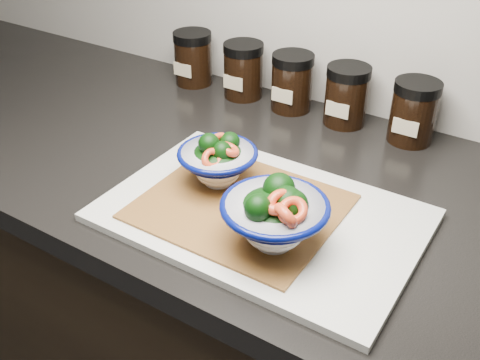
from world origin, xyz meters
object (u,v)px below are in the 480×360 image
Objects in this scene: spice_jar_d at (347,95)px; spice_jar_e at (414,112)px; bowl_right at (276,216)px; spice_jar_c at (292,82)px; spice_jar_b at (243,70)px; spice_jar_a at (193,58)px; cutting_board at (261,215)px; bowl_left at (218,161)px.

spice_jar_d is 1.00× the size of spice_jar_e.
bowl_right is 1.27× the size of spice_jar_d.
bowl_right reaches higher than spice_jar_c.
bowl_right is at bearing -79.29° from spice_jar_d.
bowl_right reaches higher than spice_jar_e.
spice_jar_b is 1.00× the size of spice_jar_c.
spice_jar_d is at bearing 0.00° from spice_jar_a.
spice_jar_a and spice_jar_c have the same top height.
spice_jar_e is at bearing 0.00° from spice_jar_d.
cutting_board is at bearing -54.18° from spice_jar_b.
spice_jar_d is at bearing 180.00° from spice_jar_e.
bowl_left is 1.09× the size of spice_jar_b.
bowl_right is 1.27× the size of spice_jar_e.
spice_jar_b is (-0.30, 0.40, -0.01)m from bowl_right.
bowl_right is 1.27× the size of spice_jar_a.
spice_jar_a is (-0.38, 0.35, 0.05)m from cutting_board.
bowl_right is 1.27× the size of spice_jar_c.
spice_jar_d is at bearing 0.00° from spice_jar_b.
spice_jar_d is at bearing 77.46° from bowl_left.
cutting_board is 0.38m from spice_jar_c.
cutting_board is at bearing -15.76° from bowl_left.
bowl_left is at bearing -102.54° from spice_jar_d.
cutting_board is 0.11m from bowl_left.
bowl_right is at bearing -52.98° from spice_jar_b.
bowl_right reaches higher than spice_jar_b.
bowl_right is at bearing -46.37° from cutting_board.
bowl_right is 0.50m from spice_jar_b.
spice_jar_b is at bearing 180.00° from spice_jar_d.
spice_jar_b is 1.00× the size of spice_jar_e.
bowl_left is 1.09× the size of spice_jar_e.
cutting_board is 0.35m from spice_jar_d.
spice_jar_b is at bearing 125.82° from cutting_board.
bowl_left is 0.86× the size of bowl_right.
bowl_left is 1.09× the size of spice_jar_c.
spice_jar_a is (-0.43, 0.40, -0.01)m from bowl_right.
bowl_right is (0.05, -0.06, 0.06)m from cutting_board.
spice_jar_c is at bearing 0.00° from spice_jar_b.
spice_jar_a and spice_jar_d have the same top height.
bowl_left is 1.09× the size of spice_jar_d.
spice_jar_b is at bearing 180.00° from spice_jar_c.
bowl_left reaches higher than cutting_board.
spice_jar_d reaches higher than bowl_left.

